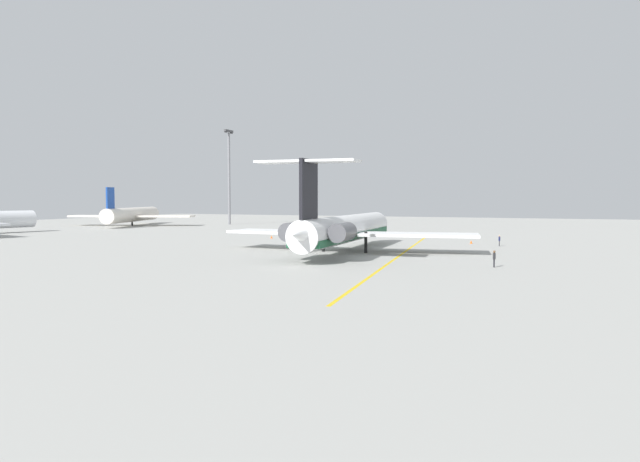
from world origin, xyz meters
The scene contains 9 objects.
ground centered at (0.00, 0.00, 0.00)m, with size 284.99×284.99×0.00m, color #9E9E99.
main_jetliner centered at (-3.17, 8.32, 3.21)m, with size 40.41×35.84×11.77m.
airliner_mid_right centered at (45.44, 86.14, 2.94)m, with size 32.59×32.70×9.99m.
ground_crew_near_nose centered at (15.16, -10.42, 1.09)m, with size 0.43×0.28×1.72m.
ground_crew_near_tail centered at (-12.93, -12.30, 1.16)m, with size 0.43×0.29×1.83m.
safety_cone_nose centered at (18.40, -5.77, 0.28)m, with size 0.40×0.40×0.55m, color #EA590F.
safety_cone_wingtip centered at (16.55, 29.68, 0.28)m, with size 0.40×0.40×0.55m, color #EA590F.
taxiway_centreline centered at (-2.04, 0.50, 0.00)m, with size 76.61×0.36×0.01m, color gold.
light_mast centered at (60.40, 65.46, 14.28)m, with size 4.00×0.70×26.13m.
Camera 1 is at (-76.01, -18.13, 7.48)m, focal length 31.90 mm.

